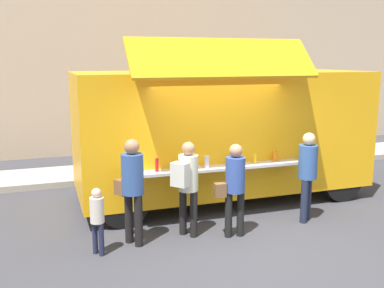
{
  "coord_description": "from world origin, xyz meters",
  "views": [
    {
      "loc": [
        -2.99,
        -6.15,
        2.96
      ],
      "look_at": [
        -0.22,
        1.97,
        1.3
      ],
      "focal_mm": 41.12,
      "sensor_mm": 36.0,
      "label": 1
    }
  ],
  "objects_px": {
    "food_truck_main": "(222,130)",
    "customer_mid_with_backpack": "(187,180)",
    "customer_extra_browsing": "(308,169)",
    "child_near_queue": "(97,215)",
    "customer_front_ordering": "(234,182)",
    "customer_rear_waiting": "(132,183)",
    "trash_bin": "(314,145)"
  },
  "relations": [
    {
      "from": "food_truck_main",
      "to": "customer_extra_browsing",
      "type": "distance_m",
      "value": 2.11
    },
    {
      "from": "customer_front_ordering",
      "to": "customer_extra_browsing",
      "type": "bearing_deg",
      "value": -75.63
    },
    {
      "from": "trash_bin",
      "to": "customer_extra_browsing",
      "type": "relative_size",
      "value": 0.58
    },
    {
      "from": "customer_front_ordering",
      "to": "customer_rear_waiting",
      "type": "height_order",
      "value": "customer_rear_waiting"
    },
    {
      "from": "customer_front_ordering",
      "to": "child_near_queue",
      "type": "height_order",
      "value": "customer_front_ordering"
    },
    {
      "from": "food_truck_main",
      "to": "customer_rear_waiting",
      "type": "height_order",
      "value": "food_truck_main"
    },
    {
      "from": "child_near_queue",
      "to": "customer_mid_with_backpack",
      "type": "bearing_deg",
      "value": -26.57
    },
    {
      "from": "food_truck_main",
      "to": "customer_mid_with_backpack",
      "type": "distance_m",
      "value": 2.32
    },
    {
      "from": "trash_bin",
      "to": "child_near_queue",
      "type": "xyz_separation_m",
      "value": [
        -6.8,
        -4.37,
        0.15
      ]
    },
    {
      "from": "food_truck_main",
      "to": "customer_front_ordering",
      "type": "relative_size",
      "value": 3.79
    },
    {
      "from": "child_near_queue",
      "to": "customer_front_ordering",
      "type": "bearing_deg",
      "value": -36.08
    },
    {
      "from": "customer_extra_browsing",
      "to": "customer_mid_with_backpack",
      "type": "bearing_deg",
      "value": 49.59
    },
    {
      "from": "food_truck_main",
      "to": "customer_mid_with_backpack",
      "type": "xyz_separation_m",
      "value": [
        -1.38,
        -1.8,
        -0.49
      ]
    },
    {
      "from": "customer_front_ordering",
      "to": "child_near_queue",
      "type": "xyz_separation_m",
      "value": [
        -2.26,
        0.02,
        -0.31
      ]
    },
    {
      "from": "customer_mid_with_backpack",
      "to": "customer_extra_browsing",
      "type": "height_order",
      "value": "customer_extra_browsing"
    },
    {
      "from": "customer_rear_waiting",
      "to": "food_truck_main",
      "type": "bearing_deg",
      "value": 7.66
    },
    {
      "from": "customer_mid_with_backpack",
      "to": "child_near_queue",
      "type": "relative_size",
      "value": 1.53
    },
    {
      "from": "customer_mid_with_backpack",
      "to": "child_near_queue",
      "type": "height_order",
      "value": "customer_mid_with_backpack"
    },
    {
      "from": "food_truck_main",
      "to": "customer_rear_waiting",
      "type": "bearing_deg",
      "value": -141.75
    },
    {
      "from": "customer_front_ordering",
      "to": "customer_extra_browsing",
      "type": "height_order",
      "value": "customer_extra_browsing"
    },
    {
      "from": "customer_mid_with_backpack",
      "to": "customer_extra_browsing",
      "type": "distance_m",
      "value": 2.31
    },
    {
      "from": "customer_rear_waiting",
      "to": "customer_mid_with_backpack",
      "type": "bearing_deg",
      "value": -29.72
    },
    {
      "from": "customer_front_ordering",
      "to": "customer_extra_browsing",
      "type": "relative_size",
      "value": 0.96
    },
    {
      "from": "customer_extra_browsing",
      "to": "child_near_queue",
      "type": "bearing_deg",
      "value": 53.4
    },
    {
      "from": "trash_bin",
      "to": "customer_front_ordering",
      "type": "xyz_separation_m",
      "value": [
        -4.54,
        -4.39,
        0.46
      ]
    },
    {
      "from": "trash_bin",
      "to": "customer_front_ordering",
      "type": "distance_m",
      "value": 6.33
    },
    {
      "from": "trash_bin",
      "to": "customer_front_ordering",
      "type": "relative_size",
      "value": 0.61
    },
    {
      "from": "trash_bin",
      "to": "customer_extra_browsing",
      "type": "height_order",
      "value": "customer_extra_browsing"
    },
    {
      "from": "trash_bin",
      "to": "child_near_queue",
      "type": "height_order",
      "value": "child_near_queue"
    },
    {
      "from": "trash_bin",
      "to": "customer_rear_waiting",
      "type": "distance_m",
      "value": 7.48
    },
    {
      "from": "customer_rear_waiting",
      "to": "child_near_queue",
      "type": "distance_m",
      "value": 0.75
    },
    {
      "from": "customer_front_ordering",
      "to": "customer_mid_with_backpack",
      "type": "distance_m",
      "value": 0.79
    }
  ]
}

